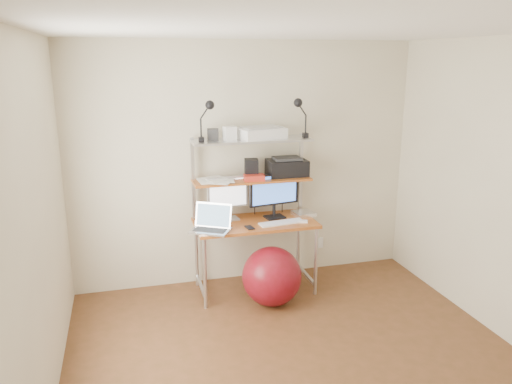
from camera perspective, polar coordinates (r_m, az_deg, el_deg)
room at (r=3.53m, az=5.99°, el=-2.66°), size 3.60×3.60×3.60m
computer_desk at (r=4.98m, az=-0.30°, el=-0.82°), size 1.20×0.60×1.57m
wall_outlet at (r=5.70m, az=7.29°, el=-5.80°), size 0.08×0.01×0.12m
monitor_silver at (r=5.00m, az=-3.23°, el=-0.34°), size 0.43×0.17×0.47m
monitor_black at (r=5.05m, az=2.10°, el=0.03°), size 0.54×0.18×0.54m
laptop at (r=4.75m, az=-5.07°, el=-3.74°), size 0.45×0.43×0.31m
keyboard at (r=4.94m, az=2.95°, el=-3.52°), size 0.47×0.19×0.01m
mouse at (r=4.98m, az=5.45°, el=-3.36°), size 0.09×0.07×0.02m
mac_mini at (r=5.21m, az=5.44°, el=-2.45°), size 0.23×0.23×0.04m
phone at (r=4.80m, az=-0.74°, el=-4.08°), size 0.08×0.13×0.01m
printer at (r=5.12m, az=3.55°, el=2.87°), size 0.41×0.28×0.19m
nas_cube at (r=5.00m, az=-0.54°, el=2.69°), size 0.15×0.15×0.19m
red_box at (r=4.92m, az=-0.22°, el=1.65°), size 0.22×0.16×0.06m
scanner at (r=4.96m, az=0.58°, el=6.81°), size 0.50×0.38×0.12m
box_white at (r=4.84m, az=-3.03°, el=6.71°), size 0.13×0.11×0.13m
box_grey at (r=4.87m, az=-4.95°, el=6.57°), size 0.12×0.12×0.11m
clip_lamp_left at (r=4.73m, az=-5.51°, el=9.11°), size 0.15×0.09×0.39m
clip_lamp_right at (r=4.96m, az=5.01°, el=9.41°), size 0.16×0.09×0.39m
exercise_ball at (r=4.87m, az=1.81°, el=-9.61°), size 0.57×0.57×0.57m
paper_stack at (r=4.91m, az=-4.43°, el=1.36°), size 0.38×0.39×0.02m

